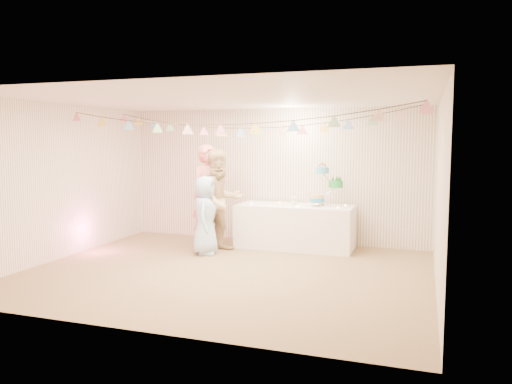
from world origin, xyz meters
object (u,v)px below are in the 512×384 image
(cake_stand, at_px, (325,189))
(person_child, at_px, (205,215))
(person_adult_a, at_px, (209,197))
(table, at_px, (295,226))
(person_adult_b, at_px, (220,201))

(cake_stand, relative_size, person_child, 0.53)
(person_child, bearing_deg, person_adult_a, 1.97)
(table, xyz_separation_m, cake_stand, (0.55, 0.05, 0.71))
(person_adult_b, xyz_separation_m, person_child, (-0.17, -0.29, -0.23))
(table, bearing_deg, person_child, -143.84)
(person_adult_b, distance_m, person_child, 0.40)
(person_adult_a, height_order, person_child, person_adult_a)
(person_adult_b, bearing_deg, person_adult_a, 94.30)
(person_adult_a, xyz_separation_m, person_adult_b, (0.30, -0.19, -0.04))
(cake_stand, relative_size, person_adult_b, 0.40)
(cake_stand, bearing_deg, person_child, -151.32)
(table, xyz_separation_m, person_child, (-1.37, -1.00, 0.29))
(cake_stand, xyz_separation_m, person_child, (-1.92, -1.05, -0.43))
(cake_stand, height_order, person_adult_a, person_adult_a)
(person_child, bearing_deg, table, -67.25)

